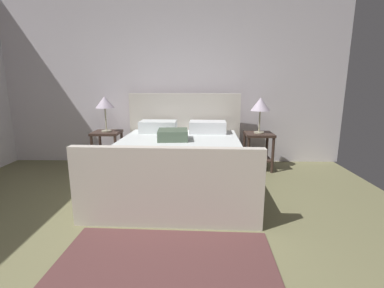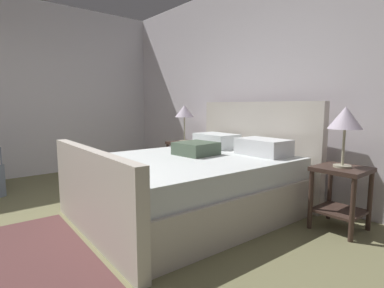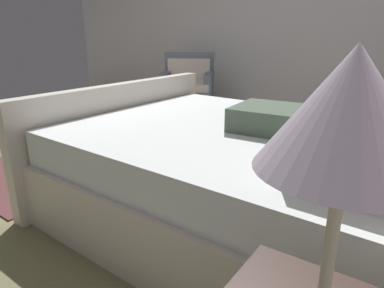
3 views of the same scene
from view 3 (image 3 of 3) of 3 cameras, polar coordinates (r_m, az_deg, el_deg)
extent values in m
cube|color=#78754F|center=(3.65, -19.04, -1.93)|extent=(5.74, 6.36, 0.02)
cube|color=white|center=(5.68, 5.15, 20.49)|extent=(0.12, 6.48, 2.85)
cube|color=beige|center=(2.26, 7.43, -7.72)|extent=(1.80, 2.09, 0.40)
cube|color=beige|center=(2.82, -11.43, 1.72)|extent=(1.84, 0.17, 0.80)
cube|color=white|center=(2.14, 7.76, -0.23)|extent=(1.72, 2.02, 0.22)
cube|color=white|center=(1.49, 25.42, -1.92)|extent=(0.57, 0.38, 0.18)
cube|color=#4E614D|center=(2.10, 12.73, 4.24)|extent=(0.43, 0.43, 0.14)
cylinder|color=#B7B293|center=(0.71, 21.82, -16.69)|extent=(0.02, 0.02, 0.34)
cone|color=silver|center=(0.60, 24.80, 5.27)|extent=(0.30, 0.30, 0.21)
cube|color=slate|center=(4.97, -0.81, 6.83)|extent=(0.97, 0.97, 0.42)
cube|color=silver|center=(4.93, -0.82, 9.79)|extent=(0.90, 0.90, 0.10)
cube|color=slate|center=(5.21, -0.38, 12.35)|extent=(0.44, 0.69, 0.48)
cube|color=silver|center=(5.12, -0.50, 11.98)|extent=(0.38, 0.59, 0.36)
cube|color=slate|center=(4.97, -4.43, 10.51)|extent=(0.62, 0.39, 0.22)
cube|color=slate|center=(4.89, 2.84, 10.42)|extent=(0.62, 0.39, 0.22)
cube|color=brown|center=(3.46, -20.02, -2.84)|extent=(1.77, 1.33, 0.01)
camera|label=1|loc=(4.73, -37.66, 17.01)|focal=25.81mm
camera|label=2|loc=(2.99, -68.41, 6.76)|focal=28.16mm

